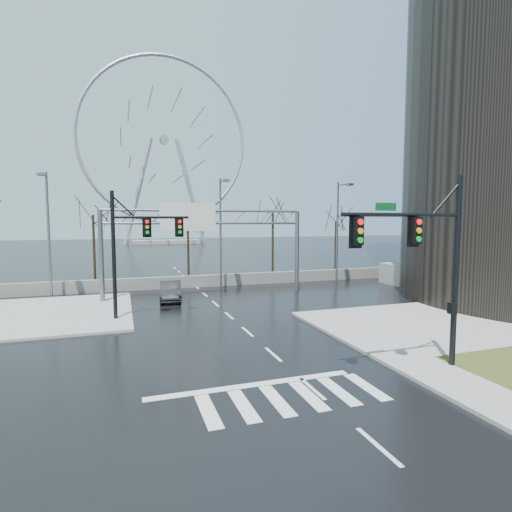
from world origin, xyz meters
name	(u,v)px	position (x,y,z in m)	size (l,w,h in m)	color
ground	(273,354)	(0.00, 0.00, 0.00)	(260.00, 260.00, 0.00)	black
sidewalk_right_ext	(419,324)	(10.00, 2.00, 0.07)	(12.00, 10.00, 0.15)	gray
sidewalk_far	(52,314)	(-11.00, 12.00, 0.07)	(10.00, 12.00, 0.15)	gray
barrier_wall	(196,281)	(0.00, 20.00, 0.55)	(52.00, 0.50, 1.10)	slate
signal_mast_near	(431,253)	(5.14, -4.04, 4.87)	(5.52, 0.41, 8.00)	black
signal_mast_far	(133,243)	(-5.87, 8.96, 4.83)	(4.72, 0.41, 8.00)	black
sign_gantry	(202,233)	(-0.38, 14.96, 5.18)	(16.36, 0.40, 7.60)	slate
streetlight_left	(48,225)	(-12.00, 18.16, 5.89)	(0.50, 2.55, 10.00)	slate
streetlight_mid	(221,224)	(2.00, 18.16, 5.89)	(0.50, 2.55, 10.00)	slate
streetlight_right	(339,224)	(14.00, 18.16, 5.89)	(0.50, 2.55, 10.00)	slate
tree_left	(93,223)	(-9.00, 23.50, 5.98)	(3.75, 3.75, 7.50)	black
tree_center	(188,231)	(0.00, 24.50, 5.17)	(3.25, 3.25, 6.50)	black
tree_right	(273,221)	(9.00, 23.50, 6.22)	(3.90, 3.90, 7.80)	black
tree_far_right	(336,228)	(17.00, 24.00, 5.41)	(3.40, 3.40, 6.80)	black
ferris_wheel	(164,147)	(5.00, 95.00, 26.13)	(45.00, 6.00, 50.91)	gray
car	(171,291)	(-3.01, 14.47, 0.74)	(1.57, 4.51, 1.49)	black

